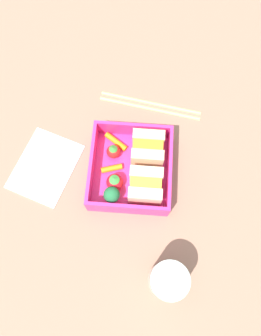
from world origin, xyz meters
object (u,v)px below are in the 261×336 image
object	(u,v)px
strawberry_left	(115,182)
chopstick_pair	(150,105)
carrot_stick_left	(116,142)
sandwich_center_left	(145,186)
folded_napkin	(45,168)
drinking_glass	(168,280)
sandwich_left	(148,149)
strawberry_far_left	(113,151)
broccoli_floret	(112,195)
carrot_stick_far_left	(112,170)

from	to	relation	value
strawberry_left	chopstick_pair	world-z (taller)	strawberry_left
carrot_stick_left	sandwich_center_left	bearing A→B (deg)	34.17
sandwich_center_left	folded_napkin	world-z (taller)	sandwich_center_left
strawberry_left	drinking_glass	world-z (taller)	drinking_glass
sandwich_left	strawberry_far_left	size ratio (longest dim) A/B	1.80
broccoli_floret	drinking_glass	size ratio (longest dim) A/B	0.51
strawberry_far_left	carrot_stick_far_left	distance (cm)	3.45
carrot_stick_far_left	chopstick_pair	size ratio (longest dim) A/B	0.19
broccoli_floret	folded_napkin	distance (cm)	14.77
broccoli_floret	sandwich_left	bearing A→B (deg)	147.35
strawberry_left	drinking_glass	xyz separation A→B (cm)	(15.96, 9.95, 1.14)
carrot_stick_left	folded_napkin	size ratio (longest dim) A/B	0.36
sandwich_left	chopstick_pair	world-z (taller)	sandwich_left
sandwich_left	chopstick_pair	size ratio (longest dim) A/B	0.28
strawberry_far_left	strawberry_left	xyz separation A→B (cm)	(5.96, 0.77, 0.23)
sandwich_left	chopstick_pair	distance (cm)	11.58
broccoli_floret	carrot_stick_far_left	bearing A→B (deg)	-173.35
chopstick_pair	folded_napkin	xyz separation A→B (cm)	(14.92, -19.26, -0.15)
carrot_stick_far_left	carrot_stick_left	bearing A→B (deg)	176.66
drinking_glass	sandwich_center_left	bearing A→B (deg)	-163.85
sandwich_center_left	carrot_stick_far_left	size ratio (longest dim) A/B	1.47
carrot_stick_left	folded_napkin	bearing A→B (deg)	-66.24
strawberry_far_left	broccoli_floret	xyz separation A→B (cm)	(8.57, 0.51, 1.00)
carrot_stick_left	chopstick_pair	distance (cm)	11.09
sandwich_left	broccoli_floret	bearing A→B (deg)	-32.65
sandwich_left	carrot_stick_far_left	distance (cm)	7.66
broccoli_floret	strawberry_far_left	bearing A→B (deg)	-176.62
drinking_glass	folded_napkin	distance (cm)	30.25
carrot_stick_left	strawberry_left	world-z (taller)	strawberry_left
carrot_stick_far_left	folded_napkin	bearing A→B (deg)	-89.59
carrot_stick_far_left	drinking_glass	xyz separation A→B (cm)	(18.59, 10.83, 2.25)
sandwich_left	carrot_stick_left	size ratio (longest dim) A/B	1.19
carrot_stick_far_left	broccoli_floret	distance (cm)	5.60
chopstick_pair	drinking_glass	world-z (taller)	drinking_glass
carrot_stick_left	strawberry_far_left	xyz separation A→B (cm)	(2.36, -0.23, 0.87)
strawberry_left	chopstick_pair	size ratio (longest dim) A/B	0.18
carrot_stick_left	strawberry_far_left	size ratio (longest dim) A/B	1.52
sandwich_center_left	sandwich_left	bearing A→B (deg)	180.00
strawberry_left	strawberry_far_left	bearing A→B (deg)	-172.61
sandwich_left	drinking_glass	xyz separation A→B (cm)	(22.34, 4.45, 0.27)
sandwich_left	carrot_stick_left	distance (cm)	6.65
strawberry_left	carrot_stick_far_left	bearing A→B (deg)	-161.52
sandwich_center_left	broccoli_floret	bearing A→B (deg)	-70.63
folded_napkin	chopstick_pair	bearing A→B (deg)	127.76
sandwich_left	folded_napkin	bearing A→B (deg)	-78.65
chopstick_pair	folded_napkin	world-z (taller)	chopstick_pair
sandwich_left	folded_napkin	world-z (taller)	sandwich_left
sandwich_center_left	carrot_stick_far_left	bearing A→B (deg)	-116.74
strawberry_far_left	sandwich_center_left	bearing A→B (deg)	43.78
folded_napkin	strawberry_left	bearing A→B (deg)	79.50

